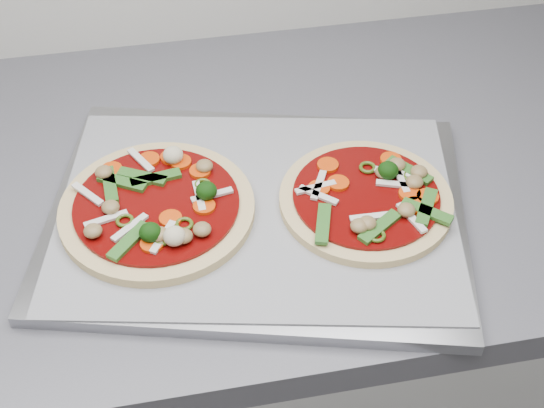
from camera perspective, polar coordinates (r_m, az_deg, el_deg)
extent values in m
cube|color=#939498|center=(0.86, -1.10, -0.66)|extent=(0.54, 0.45, 0.02)
cube|color=#929398|center=(0.86, -1.11, -0.25)|extent=(0.50, 0.41, 0.00)
cylinder|color=#D2BC76|center=(0.85, -8.64, -0.38)|extent=(0.22, 0.22, 0.01)
cylinder|color=#680907|center=(0.85, -8.70, 0.00)|extent=(0.19, 0.19, 0.00)
ellipsoid|color=#103E09|center=(0.80, -9.16, -2.12)|extent=(0.03, 0.03, 0.02)
cube|color=silver|center=(0.82, -10.66, -1.75)|extent=(0.04, 0.04, 0.00)
cube|color=#346F26|center=(0.87, -12.12, 1.44)|extent=(0.02, 0.06, 0.00)
cube|color=silver|center=(0.84, -4.54, 0.68)|extent=(0.05, 0.02, 0.00)
cube|color=silver|center=(0.84, -5.51, 0.60)|extent=(0.01, 0.05, 0.00)
cube|color=#346F26|center=(0.81, -10.71, -2.75)|extent=(0.05, 0.05, 0.00)
torus|color=#3D5514|center=(0.83, -11.02, -1.23)|extent=(0.02, 0.02, 0.00)
cylinder|color=red|center=(0.89, -6.89, 3.16)|extent=(0.04, 0.04, 0.00)
torus|color=#3D5514|center=(0.80, -8.30, -2.60)|extent=(0.03, 0.03, 0.00)
cylinder|color=red|center=(0.90, -7.62, 3.52)|extent=(0.03, 0.03, 0.00)
ellipsoid|color=#C0B796|center=(0.79, -7.36, -2.41)|extent=(0.03, 0.03, 0.02)
cylinder|color=red|center=(0.88, -5.43, 2.48)|extent=(0.03, 0.03, 0.00)
ellipsoid|color=olive|center=(0.82, -13.33, -1.98)|extent=(0.02, 0.02, 0.01)
ellipsoid|color=olive|center=(0.80, -5.29, -1.91)|extent=(0.03, 0.03, 0.01)
ellipsoid|color=olive|center=(0.80, -6.68, -2.42)|extent=(0.03, 0.03, 0.01)
cylinder|color=red|center=(0.80, -9.02, -2.97)|extent=(0.04, 0.04, 0.00)
cube|color=#346F26|center=(0.87, -8.75, 1.94)|extent=(0.06, 0.02, 0.00)
cube|color=#346F26|center=(0.87, -11.21, 1.63)|extent=(0.06, 0.04, 0.00)
cube|color=silver|center=(0.87, -13.71, 0.73)|extent=(0.04, 0.04, 0.00)
torus|color=#3D5514|center=(0.82, -6.63, -1.51)|extent=(0.02, 0.02, 0.00)
ellipsoid|color=olive|center=(0.84, -12.06, -0.23)|extent=(0.02, 0.02, 0.01)
cube|color=silver|center=(0.90, -9.86, 3.28)|extent=(0.03, 0.05, 0.00)
ellipsoid|color=olive|center=(0.87, -5.11, 2.87)|extent=(0.03, 0.03, 0.01)
cube|color=silver|center=(0.81, -8.21, -2.48)|extent=(0.03, 0.04, 0.00)
torus|color=#3D5514|center=(0.86, -5.26, 1.45)|extent=(0.03, 0.03, 0.00)
ellipsoid|color=#C0B796|center=(0.89, -7.46, 3.67)|extent=(0.03, 0.03, 0.02)
ellipsoid|color=olive|center=(0.80, -8.49, -2.26)|extent=(0.03, 0.03, 0.01)
cylinder|color=red|center=(0.89, -11.98, 2.55)|extent=(0.03, 0.03, 0.00)
cylinder|color=red|center=(0.82, -7.64, -1.09)|extent=(0.03, 0.03, 0.00)
cube|color=#346F26|center=(0.88, -9.75, 2.05)|extent=(0.06, 0.04, 0.00)
cylinder|color=red|center=(0.83, -5.13, -0.17)|extent=(0.03, 0.03, 0.00)
cube|color=silver|center=(0.83, -12.39, -1.13)|extent=(0.05, 0.02, 0.00)
ellipsoid|color=#103E09|center=(0.84, -4.96, 0.99)|extent=(0.03, 0.03, 0.02)
ellipsoid|color=olive|center=(0.88, -12.56, 2.36)|extent=(0.02, 0.02, 0.01)
cylinder|color=red|center=(0.90, -9.24, 3.33)|extent=(0.03, 0.03, 0.00)
cylinder|color=#D2BC76|center=(0.86, 7.06, 0.30)|extent=(0.21, 0.21, 0.01)
cylinder|color=#680907|center=(0.86, 7.10, 0.64)|extent=(0.18, 0.18, 0.00)
cube|color=#346F26|center=(0.81, 3.87, -1.49)|extent=(0.03, 0.06, 0.00)
ellipsoid|color=olive|center=(0.81, 7.19, -1.44)|extent=(0.03, 0.03, 0.01)
ellipsoid|color=#103E09|center=(0.87, 8.73, 2.52)|extent=(0.03, 0.03, 0.02)
cube|color=#346F26|center=(0.82, 8.11, -1.71)|extent=(0.06, 0.04, 0.00)
cube|color=silver|center=(0.88, 9.22, 2.34)|extent=(0.05, 0.03, 0.00)
cube|color=silver|center=(0.83, 7.51, -0.96)|extent=(0.05, 0.01, 0.00)
torus|color=#3D5514|center=(0.88, 10.45, 2.06)|extent=(0.02, 0.02, 0.00)
cube|color=#346F26|center=(0.85, 11.55, -0.22)|extent=(0.04, 0.06, 0.00)
torus|color=#3D5514|center=(0.88, 7.21, 2.75)|extent=(0.02, 0.02, 0.00)
cylinder|color=red|center=(0.85, 3.57, 1.19)|extent=(0.03, 0.03, 0.00)
cube|color=silver|center=(0.88, 9.64, 1.90)|extent=(0.01, 0.05, 0.00)
cube|color=#346F26|center=(0.84, 11.58, -0.56)|extent=(0.05, 0.05, 0.00)
cube|color=silver|center=(0.86, 3.53, 1.43)|extent=(0.03, 0.05, 0.00)
cube|color=silver|center=(0.83, 10.46, -1.02)|extent=(0.02, 0.05, 0.00)
ellipsoid|color=olive|center=(0.83, 10.09, -0.45)|extent=(0.02, 0.02, 0.01)
cylinder|color=red|center=(0.86, 11.63, 0.53)|extent=(0.03, 0.03, 0.00)
cube|color=silver|center=(0.85, 3.51, 0.67)|extent=(0.04, 0.04, 0.00)
cylinder|color=red|center=(0.86, 10.33, 0.77)|extent=(0.03, 0.03, 0.00)
ellipsoid|color=olive|center=(0.89, 9.40, 2.95)|extent=(0.03, 0.03, 0.01)
cylinder|color=red|center=(0.90, 8.93, 3.33)|extent=(0.03, 0.03, 0.00)
torus|color=#3D5514|center=(0.81, 7.86, -2.35)|extent=(0.03, 0.03, 0.00)
ellipsoid|color=olive|center=(0.81, 6.59, -1.64)|extent=(0.03, 0.03, 0.01)
cube|color=silver|center=(0.87, 9.42, 1.45)|extent=(0.05, 0.02, 0.00)
ellipsoid|color=olive|center=(0.87, 10.69, 1.64)|extent=(0.03, 0.03, 0.01)
ellipsoid|color=olive|center=(0.88, 11.01, 2.39)|extent=(0.03, 0.03, 0.01)
cube|color=silver|center=(0.85, 3.31, 1.26)|extent=(0.05, 0.02, 0.00)
cylinder|color=red|center=(0.88, 4.22, 2.94)|extent=(0.03, 0.03, 0.00)
cube|color=#346F26|center=(0.89, 10.29, 2.51)|extent=(0.05, 0.05, 0.00)
cylinder|color=red|center=(0.85, 10.76, -0.11)|extent=(0.03, 0.03, 0.00)
cylinder|color=red|center=(0.86, 5.01, 1.58)|extent=(0.03, 0.03, 0.00)
ellipsoid|color=olive|center=(0.88, 8.41, 2.39)|extent=(0.02, 0.02, 0.01)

